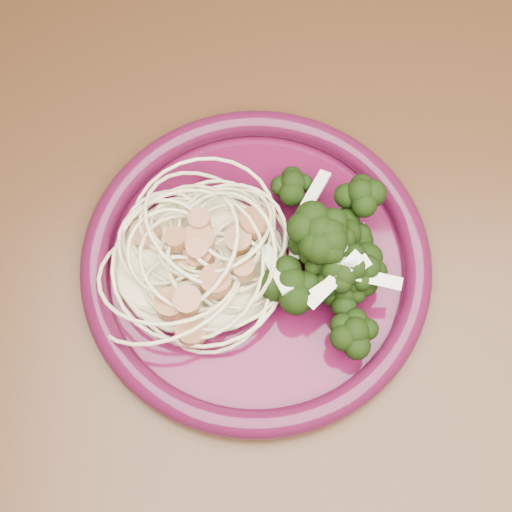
{
  "coord_description": "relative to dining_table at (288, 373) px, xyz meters",
  "views": [
    {
      "loc": [
        -0.03,
        -0.14,
        1.24
      ],
      "look_at": [
        -0.02,
        0.06,
        0.77
      ],
      "focal_mm": 50.0,
      "sensor_mm": 36.0,
      "label": 1
    }
  ],
  "objects": [
    {
      "name": "dining_table",
      "position": [
        0.0,
        0.0,
        0.0
      ],
      "size": [
        1.2,
        0.8,
        0.75
      ],
      "color": "#472814",
      "rests_on": "ground"
    },
    {
      "name": "scallop_cluster",
      "position": [
        -0.06,
        0.06,
        0.15
      ],
      "size": [
        0.11,
        0.11,
        0.04
      ],
      "primitive_type": null,
      "rotation": [
        0.0,
        0.0,
        -0.01
      ],
      "color": "#A56B43",
      "rests_on": "spaghetti_pile"
    },
    {
      "name": "dinner_plate",
      "position": [
        -0.02,
        0.06,
        0.11
      ],
      "size": [
        0.26,
        0.26,
        0.02
      ],
      "rotation": [
        0.0,
        0.0,
        -0.01
      ],
      "color": "#460A24",
      "rests_on": "dining_table"
    },
    {
      "name": "onion_garnish",
      "position": [
        0.02,
        0.06,
        0.16
      ],
      "size": [
        0.06,
        0.09,
        0.05
      ],
      "primitive_type": null,
      "rotation": [
        0.0,
        0.0,
        -0.01
      ],
      "color": "silver",
      "rests_on": "broccoli_pile"
    },
    {
      "name": "broccoli_pile",
      "position": [
        0.02,
        0.06,
        0.13
      ],
      "size": [
        0.08,
        0.13,
        0.05
      ],
      "primitive_type": "ellipsoid",
      "rotation": [
        0.0,
        0.0,
        -0.01
      ],
      "color": "black",
      "rests_on": "dinner_plate"
    },
    {
      "name": "spaghetti_pile",
      "position": [
        -0.06,
        0.06,
        0.12
      ],
      "size": [
        0.13,
        0.11,
        0.03
      ],
      "primitive_type": "ellipsoid",
      "rotation": [
        0.0,
        0.0,
        -0.01
      ],
      "color": "beige",
      "rests_on": "dinner_plate"
    }
  ]
}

